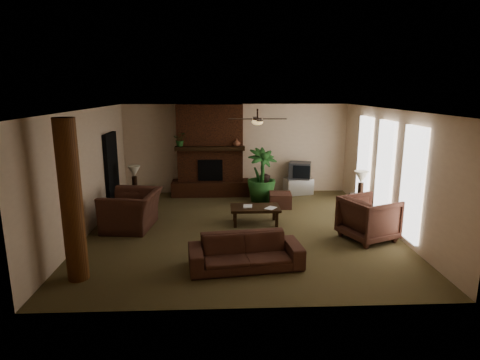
{
  "coord_description": "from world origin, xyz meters",
  "views": [
    {
      "loc": [
        -0.4,
        -8.87,
        3.23
      ],
      "look_at": [
        0.0,
        0.4,
        1.1
      ],
      "focal_mm": 29.55,
      "sensor_mm": 36.0,
      "label": 1
    }
  ],
  "objects_px": {
    "floor_plant": "(261,187)",
    "lamp_right": "(361,179)",
    "floor_vase": "(265,184)",
    "armchair_left": "(132,204)",
    "sofa": "(245,247)",
    "tv_stand": "(298,186)",
    "armchair_right": "(369,216)",
    "side_table_left": "(134,199)",
    "ottoman": "(280,200)",
    "side_table_right": "(360,206)",
    "lamp_left": "(134,173)",
    "coffee_table": "(255,209)",
    "log_column": "(71,202)"
  },
  "relations": [
    {
      "from": "armchair_right",
      "to": "side_table_left",
      "type": "relative_size",
      "value": 1.92
    },
    {
      "from": "floor_plant",
      "to": "ottoman",
      "type": "bearing_deg",
      "value": -53.43
    },
    {
      "from": "coffee_table",
      "to": "sofa",
      "type": "bearing_deg",
      "value": -98.82
    },
    {
      "from": "coffee_table",
      "to": "side_table_left",
      "type": "height_order",
      "value": "side_table_left"
    },
    {
      "from": "armchair_left",
      "to": "lamp_right",
      "type": "height_order",
      "value": "lamp_right"
    },
    {
      "from": "side_table_left",
      "to": "lamp_right",
      "type": "relative_size",
      "value": 0.85
    },
    {
      "from": "log_column",
      "to": "floor_vase",
      "type": "distance_m",
      "value": 6.41
    },
    {
      "from": "armchair_right",
      "to": "lamp_left",
      "type": "xyz_separation_m",
      "value": [
        -5.63,
        2.58,
        0.47
      ]
    },
    {
      "from": "floor_plant",
      "to": "tv_stand",
      "type": "bearing_deg",
      "value": 31.17
    },
    {
      "from": "tv_stand",
      "to": "side_table_left",
      "type": "distance_m",
      "value": 5.04
    },
    {
      "from": "floor_plant",
      "to": "lamp_left",
      "type": "relative_size",
      "value": 2.4
    },
    {
      "from": "coffee_table",
      "to": "lamp_right",
      "type": "bearing_deg",
      "value": 9.6
    },
    {
      "from": "armchair_left",
      "to": "lamp_left",
      "type": "relative_size",
      "value": 2.09
    },
    {
      "from": "armchair_right",
      "to": "coffee_table",
      "type": "height_order",
      "value": "armchair_right"
    },
    {
      "from": "sofa",
      "to": "tv_stand",
      "type": "relative_size",
      "value": 2.45
    },
    {
      "from": "ottoman",
      "to": "side_table_right",
      "type": "bearing_deg",
      "value": -24.31
    },
    {
      "from": "coffee_table",
      "to": "side_table_left",
      "type": "distance_m",
      "value": 3.55
    },
    {
      "from": "side_table_right",
      "to": "lamp_right",
      "type": "bearing_deg",
      "value": -119.82
    },
    {
      "from": "coffee_table",
      "to": "side_table_left",
      "type": "bearing_deg",
      "value": 156.72
    },
    {
      "from": "floor_vase",
      "to": "lamp_right",
      "type": "relative_size",
      "value": 1.18
    },
    {
      "from": "armchair_left",
      "to": "side_table_left",
      "type": "bearing_deg",
      "value": -162.5
    },
    {
      "from": "side_table_left",
      "to": "lamp_right",
      "type": "height_order",
      "value": "lamp_right"
    },
    {
      "from": "side_table_right",
      "to": "floor_vase",
      "type": "bearing_deg",
      "value": 141.96
    },
    {
      "from": "tv_stand",
      "to": "side_table_right",
      "type": "xyz_separation_m",
      "value": [
        1.19,
        -2.28,
        0.03
      ]
    },
    {
      "from": "lamp_right",
      "to": "armchair_right",
      "type": "bearing_deg",
      "value": -102.15
    },
    {
      "from": "sofa",
      "to": "tv_stand",
      "type": "height_order",
      "value": "sofa"
    },
    {
      "from": "coffee_table",
      "to": "floor_plant",
      "type": "relative_size",
      "value": 0.77
    },
    {
      "from": "floor_plant",
      "to": "lamp_right",
      "type": "bearing_deg",
      "value": -32.98
    },
    {
      "from": "log_column",
      "to": "armchair_right",
      "type": "height_order",
      "value": "log_column"
    },
    {
      "from": "floor_plant",
      "to": "side_table_right",
      "type": "distance_m",
      "value": 2.88
    },
    {
      "from": "floor_vase",
      "to": "armchair_left",
      "type": "bearing_deg",
      "value": -144.07
    },
    {
      "from": "tv_stand",
      "to": "side_table_left",
      "type": "bearing_deg",
      "value": -175.85
    },
    {
      "from": "armchair_right",
      "to": "side_table_left",
      "type": "xyz_separation_m",
      "value": [
        -5.67,
        2.54,
        -0.25
      ]
    },
    {
      "from": "armchair_right",
      "to": "tv_stand",
      "type": "bearing_deg",
      "value": -11.4
    },
    {
      "from": "side_table_left",
      "to": "tv_stand",
      "type": "bearing_deg",
      "value": 15.92
    },
    {
      "from": "tv_stand",
      "to": "lamp_left",
      "type": "xyz_separation_m",
      "value": [
        -4.81,
        -1.34,
        0.75
      ]
    },
    {
      "from": "floor_plant",
      "to": "lamp_right",
      "type": "distance_m",
      "value": 2.93
    },
    {
      "from": "coffee_table",
      "to": "floor_vase",
      "type": "height_order",
      "value": "floor_vase"
    },
    {
      "from": "lamp_left",
      "to": "lamp_right",
      "type": "relative_size",
      "value": 1.0
    },
    {
      "from": "log_column",
      "to": "ottoman",
      "type": "relative_size",
      "value": 4.67
    },
    {
      "from": "ottoman",
      "to": "lamp_left",
      "type": "relative_size",
      "value": 0.92
    },
    {
      "from": "armchair_left",
      "to": "side_table_right",
      "type": "height_order",
      "value": "armchair_left"
    },
    {
      "from": "tv_stand",
      "to": "side_table_right",
      "type": "relative_size",
      "value": 1.55
    },
    {
      "from": "lamp_right",
      "to": "sofa",
      "type": "bearing_deg",
      "value": -137.23
    },
    {
      "from": "ottoman",
      "to": "floor_vase",
      "type": "height_order",
      "value": "floor_vase"
    },
    {
      "from": "sofa",
      "to": "ottoman",
      "type": "height_order",
      "value": "sofa"
    },
    {
      "from": "lamp_left",
      "to": "lamp_right",
      "type": "bearing_deg",
      "value": -9.31
    },
    {
      "from": "log_column",
      "to": "sofa",
      "type": "xyz_separation_m",
      "value": [
        2.94,
        0.33,
        -0.99
      ]
    },
    {
      "from": "lamp_right",
      "to": "coffee_table",
      "type": "bearing_deg",
      "value": -170.4
    },
    {
      "from": "armchair_right",
      "to": "side_table_left",
      "type": "height_order",
      "value": "armchair_right"
    }
  ]
}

